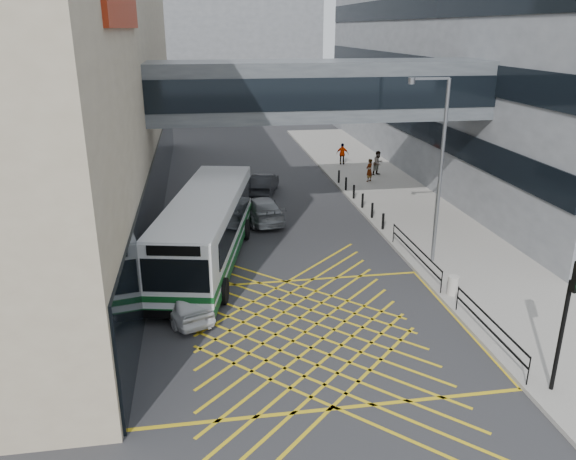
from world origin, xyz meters
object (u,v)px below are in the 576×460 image
car_dark (264,184)px  pedestrian_c (342,154)px  car_white (182,300)px  litter_bin (453,285)px  pedestrian_a (369,170)px  pedestrian_b (378,163)px  bus (207,228)px  traffic_light (569,309)px  car_silver (261,208)px  street_lamp (438,161)px

car_dark → pedestrian_c: 10.04m
car_white → pedestrian_c: 26.63m
litter_bin → pedestrian_a: (1.90, 18.18, 0.42)m
pedestrian_a → pedestrian_b: 2.12m
bus → traffic_light: bearing=-37.7°
traffic_light → pedestrian_a: traffic_light is taller
pedestrian_a → bus: bearing=9.3°
litter_bin → pedestrian_b: pedestrian_b is taller
pedestrian_a → pedestrian_b: pedestrian_b is taller
car_white → pedestrian_b: (14.20, 19.71, 0.41)m
car_white → car_dark: car_dark is taller
car_silver → pedestrian_c: (8.05, 12.61, 0.27)m
pedestrian_a → pedestrian_c: bearing=-122.5°
pedestrian_a → pedestrian_b: bearing=-163.0°
pedestrian_b → pedestrian_c: 4.23m
car_dark → street_lamp: street_lamp is taller
pedestrian_b → car_white: bearing=-155.4°
bus → pedestrian_b: bearing=60.5°
traffic_light → car_silver: bearing=105.5°
car_silver → street_lamp: street_lamp is taller
bus → pedestrian_b: size_ratio=6.86×
bus → pedestrian_c: bus is taller
car_dark → street_lamp: bearing=132.0°
car_dark → litter_bin: 17.83m
car_dark → pedestrian_c: bearing=-119.7°
car_white → street_lamp: 12.74m
car_dark → litter_bin: (5.90, -16.82, -0.13)m
car_silver → traffic_light: traffic_light is taller
bus → car_silver: bus is taller
car_silver → litter_bin: size_ratio=6.00×
litter_bin → pedestrian_a: size_ratio=0.49×
car_dark → car_silver: size_ratio=0.92×
bus → litter_bin: bus is taller
traffic_light → litter_bin: (-0.20, 6.77, -2.42)m
bus → pedestrian_c: bearing=70.8°
bus → car_dark: bus is taller
car_silver → litter_bin: bearing=113.8°
bus → car_silver: (3.21, 5.91, -1.07)m
street_lamp → pedestrian_c: street_lamp is taller
bus → pedestrian_b: bus is taller
car_white → pedestrian_a: bearing=-147.3°
car_silver → pedestrian_b: bearing=-145.5°
street_lamp → pedestrian_a: street_lamp is taller
traffic_light → litter_bin: bearing=86.1°
pedestrian_a → pedestrian_c: 5.61m
street_lamp → pedestrian_b: (2.69, 16.38, -3.93)m
car_white → street_lamp: (11.51, 3.33, 4.34)m
car_silver → pedestrian_a: size_ratio=2.91×
street_lamp → pedestrian_c: (0.92, 20.22, -3.98)m
pedestrian_b → pedestrian_c: bearing=85.1°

